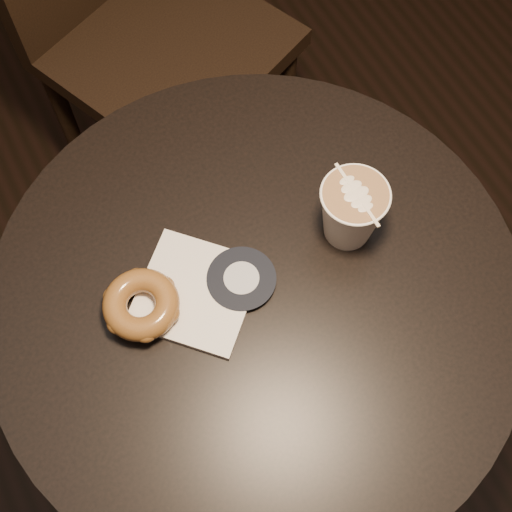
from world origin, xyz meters
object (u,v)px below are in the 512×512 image
object	(u,v)px
latte_cup	(351,213)
pastry_bag	(196,292)
cafe_table	(257,340)
doughnut	(141,305)

from	to	relation	value
latte_cup	pastry_bag	bearing A→B (deg)	176.46
pastry_bag	cafe_table	bearing A→B (deg)	-69.05
cafe_table	latte_cup	world-z (taller)	latte_cup
cafe_table	doughnut	world-z (taller)	doughnut
pastry_bag	latte_cup	distance (m)	0.22
pastry_bag	latte_cup	bearing A→B (deg)	-46.70
doughnut	latte_cup	distance (m)	0.29
pastry_bag	doughnut	distance (m)	0.07
pastry_bag	latte_cup	world-z (taller)	latte_cup
doughnut	latte_cup	bearing A→B (deg)	-4.54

